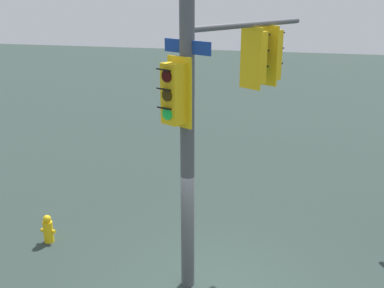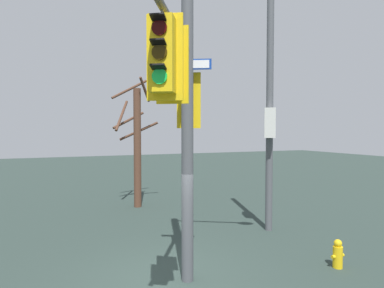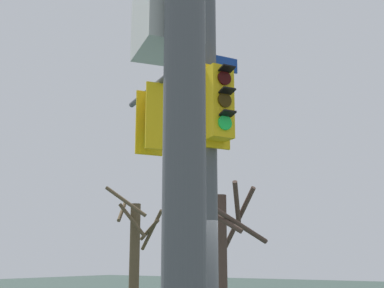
% 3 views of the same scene
% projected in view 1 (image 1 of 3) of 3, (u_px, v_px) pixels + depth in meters
% --- Properties ---
extents(main_signal_pole_assembly, '(4.59, 3.85, 8.18)m').
position_uv_depth(main_signal_pole_assembly, '(206.00, 69.00, 8.79)').
color(main_signal_pole_assembly, '#4C4F54').
rests_on(main_signal_pole_assembly, ground).
extents(fire_hydrant, '(0.38, 0.24, 0.73)m').
position_uv_depth(fire_hydrant, '(48.00, 229.00, 11.23)').
color(fire_hydrant, yellow).
rests_on(fire_hydrant, ground).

